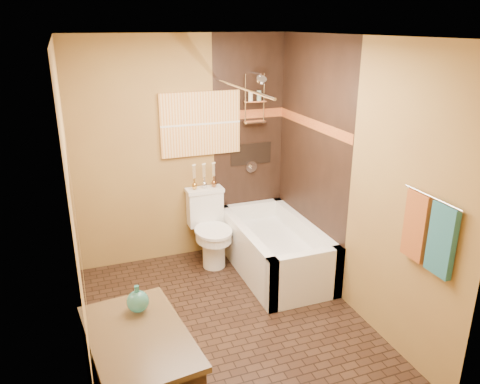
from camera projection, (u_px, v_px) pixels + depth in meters
name	position (u px, v px, depth m)	size (l,w,h in m)	color
floor	(228.00, 323.00, 4.28)	(3.00, 3.00, 0.00)	black
wall_left	(74.00, 215.00, 3.46)	(0.02, 3.00, 2.50)	olive
wall_right	(352.00, 179.00, 4.25)	(0.02, 3.00, 2.50)	olive
wall_back	(183.00, 151.00, 5.18)	(2.40, 0.02, 2.50)	olive
wall_front	(317.00, 285.00, 2.53)	(2.40, 0.02, 2.50)	olive
ceiling	(226.00, 36.00, 3.43)	(3.00, 3.00, 0.00)	silver
alcove_tile_back	(249.00, 146.00, 5.42)	(0.85, 0.01, 2.50)	black
alcove_tile_right	(311.00, 159.00, 4.91)	(0.01, 1.50, 2.50)	black
mosaic_band_back	(249.00, 114.00, 5.29)	(0.85, 0.01, 0.10)	maroon
mosaic_band_right	(312.00, 124.00, 4.78)	(0.01, 1.50, 0.10)	maroon
alcove_niche	(251.00, 154.00, 5.46)	(0.50, 0.01, 0.25)	black
shower_fixtures	(255.00, 111.00, 5.19)	(0.24, 0.33, 1.16)	silver
curtain_rod	(241.00, 88.00, 4.39)	(0.03, 0.03, 1.55)	silver
towel_bar	(433.00, 198.00, 3.24)	(0.02, 0.02, 0.55)	silver
towel_teal	(442.00, 240.00, 3.22)	(0.05, 0.22, 0.52)	#20576D
towel_rust	(416.00, 226.00, 3.45)	(0.05, 0.22, 0.52)	#994E1B
sunset_painting	(201.00, 124.00, 5.12)	(0.90, 0.04, 0.70)	orange
vanity_mirror	(77.00, 239.00, 2.50)	(0.01, 1.00, 0.90)	white
bathtub	(275.00, 252.00, 5.13)	(0.80, 1.50, 0.55)	white
toilet	(210.00, 228.00, 5.27)	(0.42, 0.62, 0.83)	white
teal_bottle	(138.00, 299.00, 3.02)	(0.15, 0.15, 0.23)	#2A7E72
bud_vases	(204.00, 175.00, 5.24)	(0.29, 0.06, 0.28)	gold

